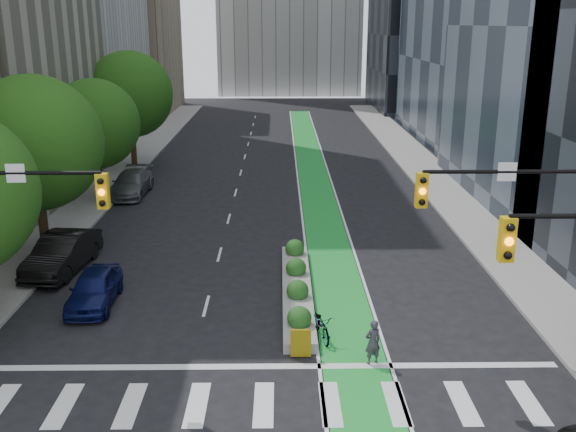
{
  "coord_description": "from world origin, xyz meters",
  "views": [
    {
      "loc": [
        0.52,
        -17.79,
        11.01
      ],
      "look_at": [
        0.85,
        8.63,
        3.0
      ],
      "focal_mm": 40.0,
      "sensor_mm": 36.0,
      "label": 1
    }
  ],
  "objects_px": {
    "median_planter": "(297,287)",
    "cyclist": "(373,342)",
    "bicycle": "(322,325)",
    "parked_car_left_far": "(131,183)",
    "parked_car_left_near": "(94,288)",
    "parked_car_left_mid": "(62,253)"
  },
  "relations": [
    {
      "from": "parked_car_left_near",
      "to": "parked_car_left_mid",
      "type": "relative_size",
      "value": 0.8
    },
    {
      "from": "parked_car_left_mid",
      "to": "parked_car_left_far",
      "type": "bearing_deg",
      "value": 96.13
    },
    {
      "from": "parked_car_left_near",
      "to": "parked_car_left_mid",
      "type": "bearing_deg",
      "value": 121.87
    },
    {
      "from": "cyclist",
      "to": "parked_car_left_near",
      "type": "bearing_deg",
      "value": -47.3
    },
    {
      "from": "median_planter",
      "to": "parked_car_left_far",
      "type": "bearing_deg",
      "value": 122.65
    },
    {
      "from": "median_planter",
      "to": "cyclist",
      "type": "relative_size",
      "value": 6.42
    },
    {
      "from": "median_planter",
      "to": "parked_car_left_mid",
      "type": "xyz_separation_m",
      "value": [
        -10.7,
        2.91,
        0.49
      ]
    },
    {
      "from": "cyclist",
      "to": "parked_car_left_mid",
      "type": "height_order",
      "value": "parked_car_left_mid"
    },
    {
      "from": "bicycle",
      "to": "parked_car_left_far",
      "type": "xyz_separation_m",
      "value": [
        -11.36,
        20.27,
        0.28
      ]
    },
    {
      "from": "cyclist",
      "to": "parked_car_left_near",
      "type": "xyz_separation_m",
      "value": [
        -10.58,
        4.82,
        -0.08
      ]
    },
    {
      "from": "bicycle",
      "to": "cyclist",
      "type": "xyz_separation_m",
      "value": [
        1.58,
        -1.88,
        0.29
      ]
    },
    {
      "from": "cyclist",
      "to": "parked_car_left_near",
      "type": "relative_size",
      "value": 0.38
    },
    {
      "from": "cyclist",
      "to": "parked_car_left_far",
      "type": "distance_m",
      "value": 25.65
    },
    {
      "from": "parked_car_left_near",
      "to": "parked_car_left_mid",
      "type": "distance_m",
      "value": 4.52
    },
    {
      "from": "median_planter",
      "to": "bicycle",
      "type": "bearing_deg",
      "value": -78.11
    },
    {
      "from": "bicycle",
      "to": "parked_car_left_near",
      "type": "distance_m",
      "value": 9.47
    },
    {
      "from": "cyclist",
      "to": "bicycle",
      "type": "bearing_deg",
      "value": -72.67
    },
    {
      "from": "parked_car_left_far",
      "to": "parked_car_left_near",
      "type": "bearing_deg",
      "value": -80.44
    },
    {
      "from": "parked_car_left_near",
      "to": "parked_car_left_far",
      "type": "height_order",
      "value": "parked_car_left_far"
    },
    {
      "from": "median_planter",
      "to": "cyclist",
      "type": "bearing_deg",
      "value": -67.22
    },
    {
      "from": "parked_car_left_mid",
      "to": "parked_car_left_far",
      "type": "height_order",
      "value": "parked_car_left_mid"
    },
    {
      "from": "parked_car_left_far",
      "to": "parked_car_left_mid",
      "type": "bearing_deg",
      "value": -88.79
    }
  ]
}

